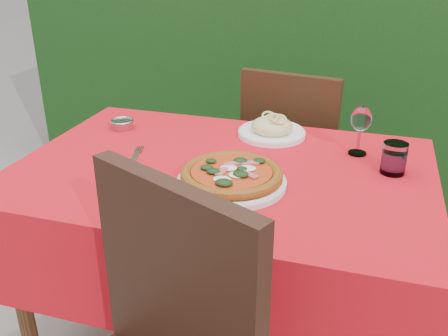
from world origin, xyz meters
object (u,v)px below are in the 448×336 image
(pasta_plate, at_px, (272,129))
(wine_glass, at_px, (361,121))
(chair_far, at_px, (294,156))
(steel_ramekin, at_px, (122,124))
(fork, at_px, (133,161))
(pizza_plate, at_px, (232,177))
(water_glass, at_px, (394,160))

(pasta_plate, relative_size, wine_glass, 1.48)
(chair_far, bearing_deg, steel_ramekin, 48.25)
(wine_glass, relative_size, fork, 0.74)
(fork, relative_size, steel_ramekin, 2.81)
(wine_glass, bearing_deg, pasta_plate, 164.89)
(pasta_plate, bearing_deg, steel_ramekin, -170.82)
(fork, bearing_deg, wine_glass, 7.62)
(pasta_plate, bearing_deg, fork, -135.93)
(chair_far, distance_m, fork, 0.86)
(pizza_plate, relative_size, pasta_plate, 1.41)
(pasta_plate, relative_size, fork, 1.09)
(pizza_plate, xyz_separation_m, fork, (-0.34, 0.06, -0.02))
(chair_far, bearing_deg, wine_glass, 130.55)
(chair_far, xyz_separation_m, fork, (-0.39, -0.72, 0.23))
(pizza_plate, relative_size, fork, 1.54)
(chair_far, bearing_deg, pasta_plate, 95.04)
(chair_far, height_order, wine_glass, wine_glass)
(pasta_plate, xyz_separation_m, steel_ramekin, (-0.54, -0.09, -0.01))
(pizza_plate, xyz_separation_m, wine_glass, (0.33, 0.34, 0.09))
(wine_glass, xyz_separation_m, fork, (-0.67, -0.27, -0.11))
(chair_far, xyz_separation_m, pizza_plate, (-0.05, -0.79, 0.26))
(water_glass, bearing_deg, chair_far, 123.70)
(chair_far, relative_size, pasta_plate, 3.81)
(water_glass, height_order, steel_ramekin, water_glass)
(water_glass, bearing_deg, steel_ramekin, 173.28)
(fork, xyz_separation_m, steel_ramekin, (-0.18, 0.27, 0.01))
(chair_far, relative_size, wine_glass, 5.62)
(steel_ramekin, bearing_deg, water_glass, -6.72)
(pizza_plate, distance_m, water_glass, 0.49)
(water_glass, xyz_separation_m, fork, (-0.77, -0.15, -0.04))
(wine_glass, xyz_separation_m, steel_ramekin, (-0.84, -0.01, -0.10))
(pasta_plate, height_order, fork, pasta_plate)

